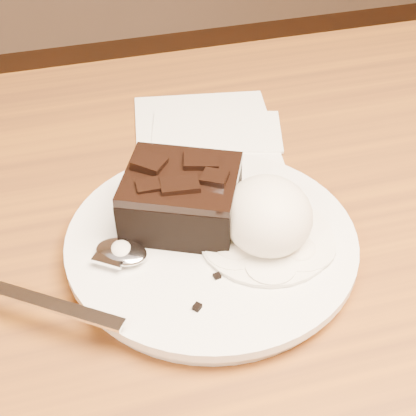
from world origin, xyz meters
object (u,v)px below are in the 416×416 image
object	(u,v)px
ice_cream_scoop	(268,216)
spoon	(122,253)
plate	(211,245)
napkin	(204,129)
brownie	(182,201)

from	to	relation	value
ice_cream_scoop	spoon	distance (m)	0.11
plate	napkin	bearing A→B (deg)	76.35
brownie	ice_cream_scoop	xyz separation A→B (m)	(0.06, -0.04, 0.00)
plate	ice_cream_scoop	world-z (taller)	ice_cream_scoop
plate	spoon	world-z (taller)	spoon
brownie	ice_cream_scoop	size ratio (longest dim) A/B	1.19
plate	spoon	xyz separation A→B (m)	(-0.07, -0.00, 0.01)
brownie	spoon	world-z (taller)	brownie
brownie	spoon	distance (m)	0.06
ice_cream_scoop	brownie	bearing A→B (deg)	145.28
plate	brownie	xyz separation A→B (m)	(-0.02, 0.03, 0.03)
ice_cream_scoop	spoon	size ratio (longest dim) A/B	0.45
plate	spoon	bearing A→B (deg)	-176.42
napkin	ice_cream_scoop	bearing A→B (deg)	-90.52
ice_cream_scoop	spoon	xyz separation A→B (m)	(-0.11, 0.01, -0.02)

